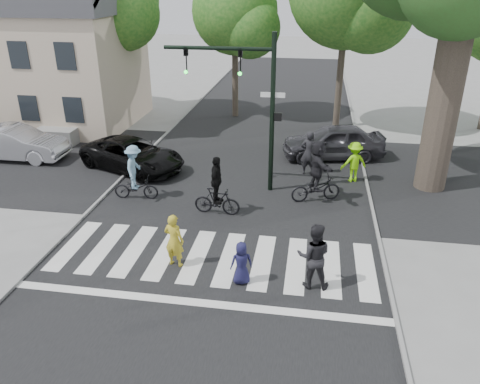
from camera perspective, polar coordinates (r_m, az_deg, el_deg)
The scene contains 21 objects.
ground at distance 13.48m, azimuth -4.19°, elevation -10.19°, with size 120.00×120.00×0.00m, color gray.
road_stem at distance 17.72m, azimuth -0.57°, elevation -1.03°, with size 10.00×70.00×0.01m, color black.
road_cross at distance 20.43m, azimuth 0.84°, elevation 2.57°, with size 70.00×10.00×0.01m, color black.
curb_left at distance 19.13m, azimuth -15.66°, elevation 0.16°, with size 0.10×70.00×0.10m, color gray.
curb_right at distance 17.65m, azimuth 15.82°, elevation -1.99°, with size 0.10×70.00×0.10m, color gray.
crosswalk at distance 14.01m, azimuth -3.58°, elevation -8.64°, with size 10.00×3.85×0.01m.
traffic_signal at distance 17.51m, azimuth 1.21°, elevation 12.17°, with size 4.45×0.29×6.00m.
bg_tree_0 at distance 31.42m, azimuth -23.96°, elevation 19.91°, with size 5.46×5.20×8.97m.
bg_tree_2 at distance 27.78m, azimuth -0.16°, elevation 20.73°, with size 5.04×4.80×8.40m.
house at distance 28.77m, azimuth -21.36°, elevation 15.29°, with size 8.40×8.10×8.82m.
pedestrian_woman at distance 13.62m, azimuth -8.03°, elevation -5.87°, with size 0.60×0.40×1.65m, color gold.
pedestrian_child at distance 12.85m, azimuth 0.18°, elevation -8.66°, with size 0.62×0.40×1.26m, color #19193F.
pedestrian_adult at distance 12.71m, azimuth 9.00°, elevation -7.72°, with size 0.92×0.72×1.89m, color black.
cyclist_left at distance 17.96m, azimuth -12.68°, elevation 1.90°, with size 1.72×1.14×2.12m.
cyclist_mid at distance 16.38m, azimuth -2.85°, elevation 0.10°, with size 1.68×1.03×2.16m.
cyclist_right at distance 17.52m, azimuth 9.35°, elevation 2.14°, with size 2.01×1.85×2.40m.
car_suv at distance 20.98m, azimuth -12.96°, elevation 4.48°, with size 2.22×4.82×1.34m, color black.
car_silver at distance 23.96m, azimuth -25.71°, elevation 5.40°, with size 1.63×4.67×1.54m, color #B8B8BE.
car_grey at distance 22.15m, azimuth 11.30°, elevation 6.04°, with size 1.87×4.65×1.58m, color #333237.
bystander_hivis at distance 19.67m, azimuth 13.72°, elevation 3.57°, with size 1.09×0.63×1.68m, color #8AF90C.
bystander_dark at distance 20.01m, azimuth 8.36°, elevation 4.74°, with size 0.70×0.46×1.91m, color black.
Camera 1 is at (2.70, -10.74, 7.69)m, focal length 35.00 mm.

